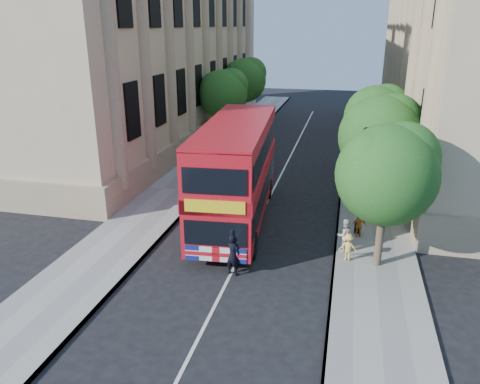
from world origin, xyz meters
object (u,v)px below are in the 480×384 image
Objects in this scene: box_van at (245,148)px; lamp_post at (361,186)px; woman_pedestrian at (344,235)px; double_decker_bus at (237,169)px; police_constable at (233,255)px.

lamp_post is at bearing -54.51° from box_van.
lamp_post reaches higher than woman_pedestrian.
box_van is at bearing 95.20° from double_decker_bus.
box_van is (-1.57, 9.01, -1.26)m from double_decker_bus.
woman_pedestrian is at bearing -62.04° from box_van.
lamp_post is 7.20m from police_constable.
double_decker_bus reaches higher than police_constable.
woman_pedestrian is (-0.60, -2.04, -1.64)m from lamp_post.
box_van is at bearing -68.17° from police_constable.
box_van is 3.16× the size of police_constable.
lamp_post is 0.92× the size of box_van.
double_decker_bus is 7.42× the size of woman_pedestrian.
lamp_post is 6.07m from double_decker_bus.
lamp_post reaches higher than box_van.
box_van is 13.41m from woman_pedestrian.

